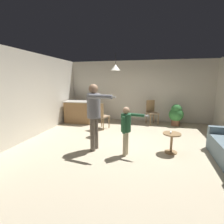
{
  "coord_description": "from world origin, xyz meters",
  "views": [
    {
      "loc": [
        0.51,
        -4.5,
        1.81
      ],
      "look_at": [
        -0.45,
        -0.27,
        1.0
      ],
      "focal_mm": 26.78,
      "sensor_mm": 36.0,
      "label": 1
    }
  ],
  "objects": [
    {
      "name": "ceiling_light_pendant",
      "position": [
        -0.65,
        1.14,
        2.25
      ],
      "size": [
        0.32,
        0.32,
        0.55
      ],
      "color": "silver"
    },
    {
      "name": "dining_chair_near_wall",
      "position": [
        -1.26,
        1.43,
        0.55
      ],
      "size": [
        0.55,
        0.55,
        1.0
      ],
      "rotation": [
        0.0,
        0.0,
        5.9
      ],
      "color": "#99754C",
      "rests_on": "ground"
    },
    {
      "name": "spare_remote_on_table",
      "position": [
        1.06,
        -0.24,
        0.54
      ],
      "size": [
        0.06,
        0.13,
        0.04
      ],
      "primitive_type": "cube",
      "rotation": [
        0.0,
        0.0,
        2.92
      ],
      "color": "white",
      "rests_on": "side_table_by_couch"
    },
    {
      "name": "ground",
      "position": [
        0.0,
        0.0,
        0.0
      ],
      "size": [
        7.68,
        7.68,
        0.0
      ],
      "primitive_type": "plane",
      "color": "beige"
    },
    {
      "name": "person_child",
      "position": [
        -0.01,
        -0.65,
        0.75
      ],
      "size": [
        0.65,
        0.34,
        1.21
      ],
      "rotation": [
        0.0,
        0.0,
        -1.81
      ],
      "color": "tan",
      "rests_on": "ground"
    },
    {
      "name": "side_table_by_couch",
      "position": [
        1.09,
        -0.26,
        0.33
      ],
      "size": [
        0.44,
        0.44,
        0.52
      ],
      "color": "#99754C",
      "rests_on": "ground"
    },
    {
      "name": "wall_left",
      "position": [
        -3.2,
        0.0,
        1.35
      ],
      "size": [
        0.1,
        6.4,
        2.7
      ],
      "primitive_type": "cube",
      "color": "silver",
      "rests_on": "ground"
    },
    {
      "name": "dining_chair_by_counter",
      "position": [
        0.6,
        2.64,
        0.55
      ],
      "size": [
        0.57,
        0.57,
        1.0
      ],
      "rotation": [
        0.0,
        0.0,
        3.67
      ],
      "color": "#99754C",
      "rests_on": "ground"
    },
    {
      "name": "wall_back",
      "position": [
        0.0,
        3.2,
        1.35
      ],
      "size": [
        6.4,
        0.1,
        2.7
      ],
      "primitive_type": "cube",
      "color": "silver",
      "rests_on": "ground"
    },
    {
      "name": "kitchen_counter",
      "position": [
        -2.45,
        2.16,
        0.48
      ],
      "size": [
        1.26,
        0.66,
        0.95
      ],
      "color": "olive",
      "rests_on": "ground"
    },
    {
      "name": "person_adult",
      "position": [
        -0.86,
        -0.5,
        1.08
      ],
      "size": [
        0.81,
        0.59,
        1.73
      ],
      "rotation": [
        0.0,
        0.0,
        -1.73
      ],
      "color": "#60564C",
      "rests_on": "ground"
    },
    {
      "name": "potted_plant_corner",
      "position": [
        1.58,
        2.56,
        0.48
      ],
      "size": [
        0.57,
        0.57,
        0.88
      ],
      "color": "brown",
      "rests_on": "ground"
    }
  ]
}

